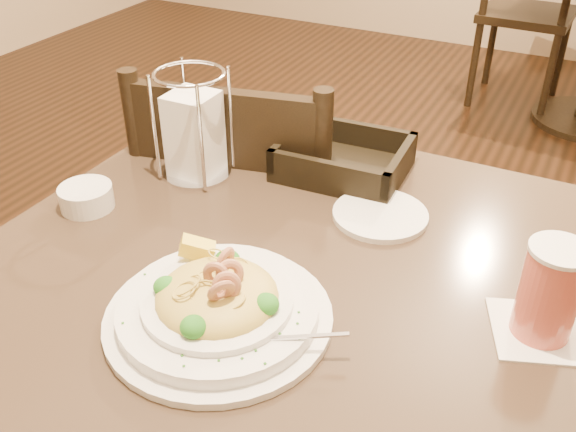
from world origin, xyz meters
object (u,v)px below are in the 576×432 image
at_px(main_table, 283,385).
at_px(bread_basket, 343,161).
at_px(dining_chair_near, 252,241).
at_px(dining_chair_far, 527,7).
at_px(side_plate, 380,215).
at_px(pasta_bowl, 218,304).
at_px(butter_ramekin, 86,197).
at_px(drink_glass, 549,292).
at_px(napkin_caddy, 194,132).

distance_m(main_table, bread_basket, 0.41).
distance_m(dining_chair_near, bread_basket, 0.38).
bearing_deg(dining_chair_far, side_plate, 94.50).
bearing_deg(dining_chair_near, pasta_bowl, 103.94).
bearing_deg(dining_chair_near, butter_ramekin, 62.53).
bearing_deg(drink_glass, main_table, -174.67).
bearing_deg(bread_basket, pasta_bowl, -88.57).
height_order(main_table, dining_chair_far, dining_chair_far).
height_order(bread_basket, napkin_caddy, napkin_caddy).
height_order(drink_glass, napkin_caddy, napkin_caddy).
bearing_deg(dining_chair_near, side_plate, 141.73).
xyz_separation_m(main_table, bread_basket, (-0.03, 0.31, 0.26)).
distance_m(pasta_bowl, butter_ramekin, 0.37).
relative_size(main_table, pasta_bowl, 2.77).
relative_size(bread_basket, napkin_caddy, 1.18).
relative_size(pasta_bowl, drink_glass, 2.17).
xyz_separation_m(bread_basket, side_plate, (0.11, -0.11, -0.02)).
height_order(pasta_bowl, bread_basket, pasta_bowl).
distance_m(pasta_bowl, bread_basket, 0.44).
bearing_deg(dining_chair_far, butter_ramekin, 84.70).
relative_size(dining_chair_near, drink_glass, 6.20).
relative_size(drink_glass, butter_ramekin, 1.70).
height_order(dining_chair_near, bread_basket, dining_chair_near).
xyz_separation_m(drink_glass, napkin_caddy, (-0.62, 0.15, 0.02)).
bearing_deg(napkin_caddy, dining_chair_far, 85.07).
bearing_deg(butter_ramekin, pasta_bowl, -21.68).
distance_m(dining_chair_near, drink_glass, 0.78).
distance_m(drink_glass, bread_basket, 0.48).
bearing_deg(main_table, drink_glass, 5.33).
distance_m(bread_basket, butter_ramekin, 0.45).
relative_size(dining_chair_near, napkin_caddy, 4.75).
bearing_deg(dining_chair_near, dining_chair_far, -107.44).
height_order(dining_chair_near, drink_glass, dining_chair_near).
bearing_deg(main_table, bread_basket, 96.29).
relative_size(napkin_caddy, side_plate, 1.26).
relative_size(main_table, dining_chair_far, 0.97).
height_order(bread_basket, side_plate, bread_basket).
xyz_separation_m(main_table, dining_chair_far, (-0.05, 2.66, -0.02)).
xyz_separation_m(dining_chair_far, drink_glass, (0.40, -2.62, 0.33)).
bearing_deg(butter_ramekin, napkin_caddy, 60.49).
distance_m(main_table, pasta_bowl, 0.30).
height_order(dining_chair_near, dining_chair_far, same).
relative_size(dining_chair_near, side_plate, 5.99).
bearing_deg(pasta_bowl, main_table, 80.33).
bearing_deg(butter_ramekin, bread_basket, 42.60).
distance_m(dining_chair_near, dining_chair_far, 2.30).
height_order(main_table, dining_chair_near, dining_chair_near).
xyz_separation_m(dining_chair_far, napkin_caddy, (-0.21, -2.48, 0.35)).
height_order(dining_chair_far, napkin_caddy, napkin_caddy).
bearing_deg(butter_ramekin, main_table, -0.33).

